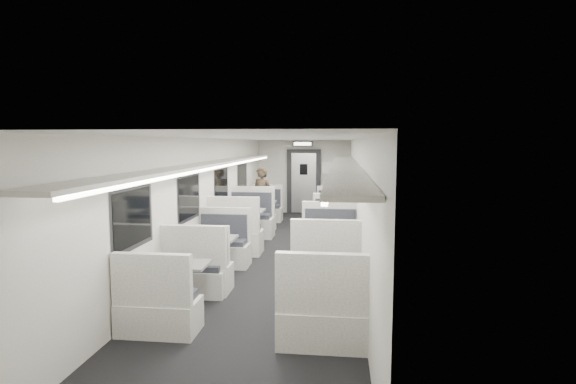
% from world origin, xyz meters
% --- Properties ---
extents(room, '(3.24, 12.24, 2.64)m').
position_xyz_m(room, '(0.00, 0.00, 1.20)').
color(room, black).
rests_on(room, ground).
extents(booth_left_a, '(0.98, 1.99, 1.06)m').
position_xyz_m(booth_left_a, '(-1.00, 3.55, 0.36)').
color(booth_left_a, white).
rests_on(booth_left_a, room).
extents(booth_left_b, '(1.13, 2.30, 1.23)m').
position_xyz_m(booth_left_b, '(-1.00, 1.21, 0.41)').
color(booth_left_b, white).
rests_on(booth_left_b, room).
extents(booth_left_c, '(1.00, 2.03, 1.09)m').
position_xyz_m(booth_left_c, '(-1.00, -1.34, 0.36)').
color(booth_left_c, white).
rests_on(booth_left_c, room).
extents(booth_left_d, '(0.96, 1.94, 1.04)m').
position_xyz_m(booth_left_d, '(-1.00, -2.90, 0.35)').
color(booth_left_d, white).
rests_on(booth_left_d, room).
extents(booth_right_a, '(0.97, 1.97, 1.05)m').
position_xyz_m(booth_right_a, '(1.00, 3.47, 0.35)').
color(booth_right_a, white).
rests_on(booth_right_a, room).
extents(booth_right_b, '(0.97, 1.97, 1.05)m').
position_xyz_m(booth_right_b, '(1.00, 1.52, 0.35)').
color(booth_right_b, white).
rests_on(booth_right_b, room).
extents(booth_right_c, '(1.09, 2.21, 1.18)m').
position_xyz_m(booth_right_c, '(1.00, -1.08, 0.40)').
color(booth_right_c, white).
rests_on(booth_right_c, room).
extents(booth_right_d, '(1.04, 2.10, 1.13)m').
position_xyz_m(booth_right_d, '(1.00, -2.94, 0.38)').
color(booth_right_d, white).
rests_on(booth_right_d, room).
extents(passenger, '(0.72, 0.62, 1.68)m').
position_xyz_m(passenger, '(-0.90, 3.10, 0.84)').
color(passenger, black).
rests_on(passenger, room).
extents(window_a, '(0.02, 1.18, 0.84)m').
position_xyz_m(window_a, '(-1.49, 3.40, 1.35)').
color(window_a, black).
rests_on(window_a, room).
extents(window_b, '(0.02, 1.18, 0.84)m').
position_xyz_m(window_b, '(-1.49, 1.20, 1.35)').
color(window_b, black).
rests_on(window_b, room).
extents(window_c, '(0.02, 1.18, 0.84)m').
position_xyz_m(window_c, '(-1.49, -1.00, 1.35)').
color(window_c, black).
rests_on(window_c, room).
extents(window_d, '(0.02, 1.18, 0.84)m').
position_xyz_m(window_d, '(-1.49, -3.20, 1.35)').
color(window_d, black).
rests_on(window_d, room).
extents(luggage_rack_left, '(0.46, 10.40, 0.09)m').
position_xyz_m(luggage_rack_left, '(-1.24, -0.30, 1.92)').
color(luggage_rack_left, white).
rests_on(luggage_rack_left, room).
extents(luggage_rack_right, '(0.46, 10.40, 0.09)m').
position_xyz_m(luggage_rack_right, '(1.24, -0.30, 1.92)').
color(luggage_rack_right, white).
rests_on(luggage_rack_right, room).
extents(vestibule_door, '(1.10, 0.13, 2.10)m').
position_xyz_m(vestibule_door, '(0.00, 5.93, 1.04)').
color(vestibule_door, black).
rests_on(vestibule_door, room).
extents(exit_sign, '(0.62, 0.12, 0.16)m').
position_xyz_m(exit_sign, '(0.00, 5.44, 2.28)').
color(exit_sign, black).
rests_on(exit_sign, room).
extents(wall_notice, '(0.32, 0.02, 0.40)m').
position_xyz_m(wall_notice, '(0.75, 5.92, 1.50)').
color(wall_notice, white).
rests_on(wall_notice, room).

